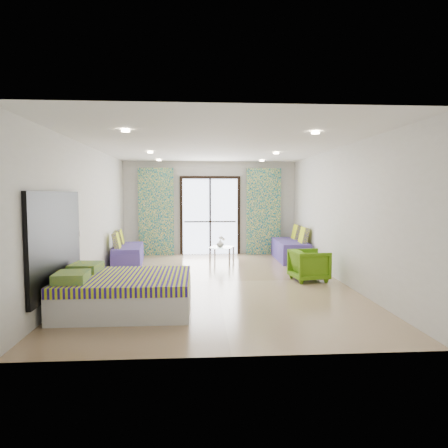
{
  "coord_description": "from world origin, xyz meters",
  "views": [
    {
      "loc": [
        -0.36,
        -7.94,
        1.76
      ],
      "look_at": [
        0.17,
        0.14,
        1.15
      ],
      "focal_mm": 32.0,
      "sensor_mm": 36.0,
      "label": 1
    }
  ],
  "objects": [
    {
      "name": "floor",
      "position": [
        0.0,
        0.0,
        0.0
      ],
      "size": [
        5.0,
        7.5,
        0.01
      ],
      "primitive_type": null,
      "color": "#9C7E5D",
      "rests_on": "ground"
    },
    {
      "name": "ceiling",
      "position": [
        0.0,
        0.0,
        2.7
      ],
      "size": [
        5.0,
        7.5,
        0.01
      ],
      "primitive_type": null,
      "color": "silver",
      "rests_on": "ground"
    },
    {
      "name": "wall_back",
      "position": [
        0.0,
        3.75,
        1.35
      ],
      "size": [
        5.0,
        0.01,
        2.7
      ],
      "primitive_type": null,
      "color": "silver",
      "rests_on": "ground"
    },
    {
      "name": "wall_front",
      "position": [
        0.0,
        -3.75,
        1.35
      ],
      "size": [
        5.0,
        0.01,
        2.7
      ],
      "primitive_type": null,
      "color": "silver",
      "rests_on": "ground"
    },
    {
      "name": "wall_left",
      "position": [
        -2.5,
        0.0,
        1.35
      ],
      "size": [
        0.01,
        7.5,
        2.7
      ],
      "primitive_type": null,
      "color": "silver",
      "rests_on": "ground"
    },
    {
      "name": "wall_right",
      "position": [
        2.5,
        0.0,
        1.35
      ],
      "size": [
        0.01,
        7.5,
        2.7
      ],
      "primitive_type": null,
      "color": "silver",
      "rests_on": "ground"
    },
    {
      "name": "balcony_door",
      "position": [
        0.0,
        3.72,
        1.26
      ],
      "size": [
        1.76,
        0.08,
        2.28
      ],
      "color": "black",
      "rests_on": "floor"
    },
    {
      "name": "balcony_rail",
      "position": [
        0.0,
        3.73,
        0.95
      ],
      "size": [
        1.52,
        0.03,
        0.04
      ],
      "primitive_type": "cube",
      "color": "#595451",
      "rests_on": "balcony_door"
    },
    {
      "name": "curtain_left",
      "position": [
        -1.55,
        3.57,
        1.25
      ],
      "size": [
        1.0,
        0.1,
        2.5
      ],
      "primitive_type": "cube",
      "color": "silver",
      "rests_on": "floor"
    },
    {
      "name": "curtain_right",
      "position": [
        1.55,
        3.57,
        1.25
      ],
      "size": [
        1.0,
        0.1,
        2.5
      ],
      "primitive_type": "cube",
      "color": "silver",
      "rests_on": "floor"
    },
    {
      "name": "downlight_a",
      "position": [
        -1.4,
        -2.0,
        2.67
      ],
      "size": [
        0.12,
        0.12,
        0.02
      ],
      "primitive_type": "cylinder",
      "color": "#FFE0B2",
      "rests_on": "ceiling"
    },
    {
      "name": "downlight_b",
      "position": [
        1.4,
        -2.0,
        2.67
      ],
      "size": [
        0.12,
        0.12,
        0.02
      ],
      "primitive_type": "cylinder",
      "color": "#FFE0B2",
      "rests_on": "ceiling"
    },
    {
      "name": "downlight_c",
      "position": [
        -1.4,
        1.0,
        2.67
      ],
      "size": [
        0.12,
        0.12,
        0.02
      ],
      "primitive_type": "cylinder",
      "color": "#FFE0B2",
      "rests_on": "ceiling"
    },
    {
      "name": "downlight_d",
      "position": [
        1.4,
        1.0,
        2.67
      ],
      "size": [
        0.12,
        0.12,
        0.02
      ],
      "primitive_type": "cylinder",
      "color": "#FFE0B2",
      "rests_on": "ceiling"
    },
    {
      "name": "downlight_e",
      "position": [
        -1.4,
        3.0,
        2.67
      ],
      "size": [
        0.12,
        0.12,
        0.02
      ],
      "primitive_type": "cylinder",
      "color": "#FFE0B2",
      "rests_on": "ceiling"
    },
    {
      "name": "downlight_f",
      "position": [
        1.4,
        3.0,
        2.67
      ],
      "size": [
        0.12,
        0.12,
        0.02
      ],
      "primitive_type": "cylinder",
      "color": "#FFE0B2",
      "rests_on": "ceiling"
    },
    {
      "name": "headboard",
      "position": [
        -2.46,
        -1.91,
        1.05
      ],
      "size": [
        0.06,
        2.1,
        1.5
      ],
      "primitive_type": "cube",
      "color": "black",
      "rests_on": "floor"
    },
    {
      "name": "switch_plate",
      "position": [
        -2.47,
        -0.66,
        1.05
      ],
      "size": [
        0.02,
        0.1,
        0.1
      ],
      "primitive_type": "cube",
      "color": "silver",
      "rests_on": "wall_left"
    },
    {
      "name": "bed",
      "position": [
        -1.48,
        -1.91,
        0.28
      ],
      "size": [
        1.92,
        1.57,
        0.66
      ],
      "color": "silver",
      "rests_on": "floor"
    },
    {
      "name": "daybed_left",
      "position": [
        -2.12,
        2.08,
        0.26
      ],
      "size": [
        0.81,
        1.76,
        0.85
      ],
      "rotation": [
        0.0,
        0.0,
        0.08
      ],
      "color": "#4A3B8C",
      "rests_on": "floor"
    },
    {
      "name": "daybed_right",
      "position": [
        2.12,
        2.5,
        0.29
      ],
      "size": [
        0.77,
        1.88,
        0.92
      ],
      "rotation": [
        0.0,
        0.0,
        -0.03
      ],
      "color": "#4A3B8C",
      "rests_on": "floor"
    },
    {
      "name": "coffee_table",
      "position": [
        0.26,
        2.36,
        0.34
      ],
      "size": [
        0.73,
        0.73,
        0.67
      ],
      "rotation": [
        0.0,
        0.0,
        -0.28
      ],
      "color": "silver",
      "rests_on": "floor"
    },
    {
      "name": "vase",
      "position": [
        0.21,
        2.3,
        0.48
      ],
      "size": [
        0.23,
        0.23,
        0.19
      ],
      "primitive_type": "imported",
      "rotation": [
        0.0,
        0.0,
        0.2
      ],
      "color": "white",
      "rests_on": "coffee_table"
    },
    {
      "name": "armchair",
      "position": [
        1.89,
        -0.05,
        0.35
      ],
      "size": [
        0.72,
        0.76,
        0.7
      ],
      "primitive_type": "imported",
      "rotation": [
        0.0,
        0.0,
        1.71
      ],
      "color": "#558D12",
      "rests_on": "floor"
    }
  ]
}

